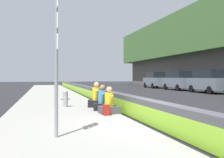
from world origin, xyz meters
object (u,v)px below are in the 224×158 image
Objects in this scene: route_sign_post at (56,51)px; parked_car_far at (155,80)px; seated_person_foreground at (109,105)px; parked_car_fourth at (209,81)px; seated_person_middle at (103,102)px; seated_person_rear at (97,99)px; fire_hydrant at (65,98)px; parked_car_midline at (178,80)px; backpack at (107,110)px.

route_sign_post is 0.74× the size of parked_car_far.
parked_car_fourth reaches higher than seated_person_foreground.
seated_person_middle is 0.92× the size of seated_person_rear.
parked_car_fourth reaches higher than fire_hydrant.
seated_person_middle is 21.41m from parked_car_midline.
parked_car_fourth is at bearing -53.71° from seated_person_rear.
seated_person_rear is at bearing 126.29° from parked_car_fourth.
seated_person_rear is 16.32m from parked_car_fourth.
parked_car_midline is at bearing -35.48° from route_sign_post.
route_sign_post is at bearing 135.61° from parked_car_fourth.
parked_car_fourth is 12.26m from parked_car_far.
parked_car_midline is (18.42, -13.37, 0.85)m from backpack.
parked_car_fourth is 0.99× the size of parked_car_far.
parked_car_far is (23.23, -13.00, 0.70)m from seated_person_middle.
route_sign_post reaches higher than seated_person_rear.
parked_car_midline is at bearing -178.43° from parked_car_far.
route_sign_post is 2.98× the size of seated_person_rear.
seated_person_middle is 0.23× the size of parked_car_fourth.
seated_person_foreground is 0.96× the size of seated_person_middle.
parked_car_midline is (15.55, -13.18, 0.67)m from seated_person_rear.
route_sign_post is at bearing 173.43° from fire_hydrant.
parked_car_fourth is (9.31, -14.63, 0.60)m from fire_hydrant.
parked_car_midline is at bearing -0.29° from parked_car_fourth.
seated_person_foreground is 0.89× the size of seated_person_rear.
seated_person_rear is 0.25× the size of parked_car_far.
parked_car_fourth reaches higher than backpack.
parked_car_midline is at bearing -40.28° from seated_person_rear.
parked_car_far reaches higher than seated_person_foreground.
backpack is (3.17, -2.02, -1.90)m from route_sign_post.
parked_car_fourth is 1.00× the size of parked_car_midline.
parked_car_far is at bearing 0.67° from parked_car_fourth.
seated_person_rear is at bearing 0.13° from seated_person_middle.
parked_car_midline reaches higher than backpack.
parked_car_far is at bearing -33.87° from fire_hydrant.
backpack is (-1.55, 0.20, -0.15)m from seated_person_middle.
seated_person_middle is at bearing 150.77° from parked_car_far.
fire_hydrant is 0.82× the size of seated_person_foreground.
seated_person_rear is 20.39m from parked_car_midline.
parked_car_midline is 6.37m from parked_car_far.
seated_person_middle is 0.23× the size of parked_car_far.
seated_person_foreground is at bearing -26.24° from backpack.
parked_car_fourth is (9.65, -13.15, 0.67)m from seated_person_rear.
backpack is at bearing -158.16° from fire_hydrant.
seated_person_rear reaches higher than backpack.
seated_person_middle is (4.72, -2.22, -1.74)m from route_sign_post.
route_sign_post is at bearing 147.53° from backpack.
seated_person_middle reaches higher than fire_hydrant.
parked_car_far reaches higher than fire_hydrant.
backpack is (-2.87, 0.20, -0.18)m from seated_person_rear.
parked_car_fourth is (10.97, -13.14, 0.70)m from seated_person_middle.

